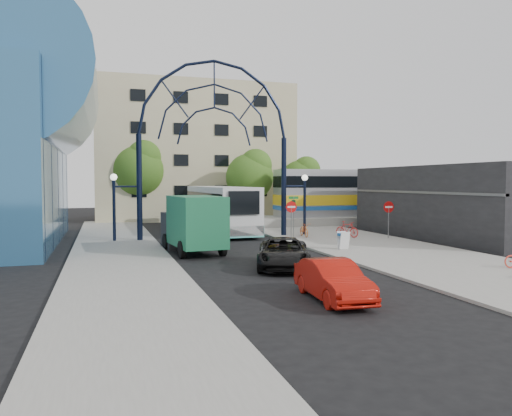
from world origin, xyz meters
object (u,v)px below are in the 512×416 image
object	(u,v)px
do_not_enter_sign	(389,211)
bike_near_a	(304,230)
tree_north_a	(251,174)
bike_near_b	(347,229)
stop_sign	(291,210)
train_car	(403,192)
tree_north_b	(139,168)
red_sedan	(333,280)
sandwich_board	(343,238)
tree_north_c	(302,178)
green_truck	(192,224)
city_bus	(220,208)
black_suv	(283,253)
street_name_sign	(294,208)
gateway_arch	(214,113)

from	to	relation	value
do_not_enter_sign	bike_near_a	bearing A→B (deg)	152.39
tree_north_a	bike_near_b	size ratio (longest dim) A/B	3.90
stop_sign	do_not_enter_sign	world-z (taller)	stop_sign
do_not_enter_sign	train_car	size ratio (longest dim) A/B	0.10
tree_north_b	red_sedan	distance (m)	34.83
sandwich_board	tree_north_a	world-z (taller)	tree_north_a
tree_north_c	green_truck	xyz separation A→B (m)	(-14.71, -19.90, -2.71)
city_bus	green_truck	size ratio (longest dim) A/B	2.02
black_suv	do_not_enter_sign	bearing A→B (deg)	57.56
do_not_enter_sign	bike_near_b	world-z (taller)	do_not_enter_sign
tree_north_b	street_name_sign	bearing A→B (deg)	-62.35
do_not_enter_sign	city_bus	bearing A→B (deg)	138.21
red_sedan	green_truck	bearing A→B (deg)	104.36
red_sedan	bike_near_a	world-z (taller)	red_sedan
tree_north_b	city_bus	xyz separation A→B (m)	(5.31, -11.37, -3.42)
tree_north_a	black_suv	size ratio (longest dim) A/B	1.43
tree_north_a	city_bus	size ratio (longest dim) A/B	0.54
tree_north_a	do_not_enter_sign	bearing A→B (deg)	-72.97
stop_sign	street_name_sign	xyz separation A→B (m)	(0.40, 0.60, 0.14)
do_not_enter_sign	tree_north_a	size ratio (longest dim) A/B	0.35
tree_north_b	bike_near_a	distance (m)	20.47
do_not_enter_sign	red_sedan	bearing A→B (deg)	-127.58
tree_north_a	city_bus	world-z (taller)	tree_north_a
gateway_arch	bike_near_b	bearing A→B (deg)	-16.35
do_not_enter_sign	gateway_arch	bearing A→B (deg)	160.01
gateway_arch	tree_north_c	bearing A→B (deg)	48.96
train_car	green_truck	distance (m)	26.59
stop_sign	bike_near_a	xyz separation A→B (m)	(1.20, 0.61, -1.41)
train_car	bike_near_b	xyz separation A→B (m)	(-11.32, -10.55, -2.24)
tree_north_b	tree_north_a	bearing A→B (deg)	-21.80
tree_north_b	bike_near_a	xyz separation A→B (m)	(9.88, -17.31, -4.68)
street_name_sign	tree_north_b	size ratio (longest dim) A/B	0.35
sandwich_board	green_truck	world-z (taller)	green_truck
bike_near_a	bike_near_b	size ratio (longest dim) A/B	0.99
do_not_enter_sign	tree_north_c	bearing A→B (deg)	86.42
gateway_arch	do_not_enter_sign	size ratio (longest dim) A/B	5.50
tree_north_b	train_car	bearing A→B (deg)	-18.36
green_truck	bike_near_a	distance (m)	9.78
stop_sign	street_name_sign	size ratio (longest dim) A/B	0.89
do_not_enter_sign	red_sedan	world-z (taller)	do_not_enter_sign
train_car	bike_near_b	bearing A→B (deg)	-137.02
city_bus	green_truck	xyz separation A→B (m)	(-4.02, -10.52, -0.28)
street_name_sign	tree_north_c	distance (m)	16.95
gateway_arch	red_sedan	bearing A→B (deg)	-90.22
tree_north_b	bike_near_a	bearing A→B (deg)	-60.29
tree_north_c	bike_near_b	bearing A→B (deg)	-101.80
train_car	tree_north_b	bearing A→B (deg)	161.64
stop_sign	bike_near_b	xyz separation A→B (m)	(3.88, -0.55, -1.33)
city_bus	bike_near_a	distance (m)	7.60
tree_north_a	stop_sign	bearing A→B (deg)	-95.42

